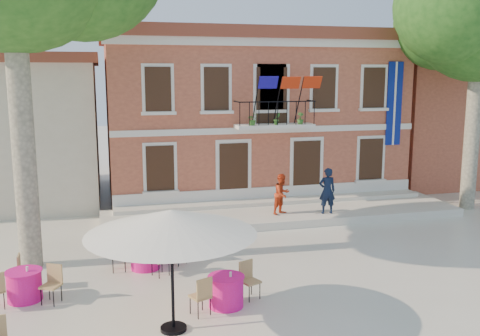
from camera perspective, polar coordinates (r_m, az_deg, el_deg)
name	(u,v)px	position (r m, az deg, el deg)	size (l,w,h in m)	color
ground	(267,258)	(16.68, 2.95, -9.54)	(90.00, 90.00, 0.00)	beige
main_building	(246,112)	(25.93, 0.63, 6.02)	(13.50, 9.59, 7.50)	#C56547
neighbor_east	(448,117)	(32.13, 21.34, 5.10)	(9.40, 9.40, 6.40)	#C56547
terrace	(283,213)	(21.23, 4.56, -4.84)	(14.00, 3.40, 0.30)	silver
patio_umbrella	(171,222)	(11.52, -7.36, -5.77)	(3.68, 3.68, 2.74)	black
pedestrian_navy	(327,191)	(20.65, 9.28, -2.41)	(0.65, 0.42, 1.77)	black
pedestrian_orange	(282,194)	(20.40, 4.51, -2.78)	(0.76, 0.59, 1.55)	red
cafe_table_0	(24,284)	(14.61, -22.02, -11.39)	(1.87, 1.64, 0.95)	#EA16A1
cafe_table_1	(226,290)	(13.27, -1.49, -12.87)	(1.93, 1.13, 0.95)	#EA16A1
cafe_table_3	(145,254)	(15.89, -10.08, -9.06)	(1.64, 1.87, 0.95)	#EA16A1
cafe_table_4	(161,245)	(16.66, -8.42, -8.11)	(1.72, 1.86, 0.95)	#EA16A1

